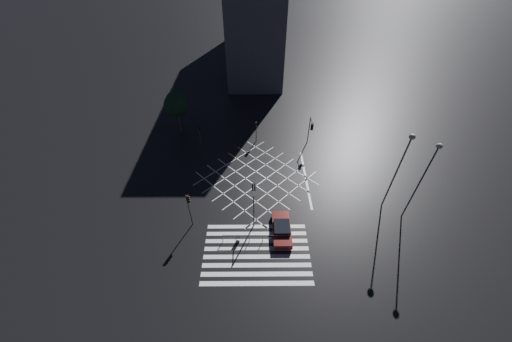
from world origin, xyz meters
TOP-DOWN VIEW (x-y plane):
  - ground_plane at (0.00, 0.00)m, footprint 200.00×200.00m
  - road_markings at (0.30, -6.67)m, footprint 15.63×21.81m
  - traffic_light_nw_main at (-7.74, 6.96)m, footprint 0.39×0.36m
  - traffic_light_sw_main at (-6.75, -7.10)m, footprint 0.39×0.36m
  - traffic_light_ne_cross at (7.51, 6.72)m, footprint 0.36×1.92m
  - traffic_light_median_south at (-0.27, -6.29)m, footprint 0.36×2.04m
  - traffic_light_median_north at (0.07, 7.84)m, footprint 0.36×0.39m
  - street_lamp_east at (16.00, -6.16)m, footprint 0.53×0.53m
  - street_lamp_west at (14.35, -4.52)m, footprint 0.58×0.58m
  - street_tree_near at (-11.86, 12.17)m, footprint 2.84×2.84m
  - street_tree_far at (-11.29, 10.25)m, footprint 3.36×3.36m
  - waiting_car at (2.60, -8.20)m, footprint 1.84×4.44m
  - pedestrian_railing at (-0.05, -9.29)m, footprint 6.78×0.09m

SIDE VIEW (x-z plane):
  - ground_plane at x=0.00m, z-range 0.00..0.00m
  - road_markings at x=0.30m, z-range 0.00..0.01m
  - waiting_car at x=2.60m, z-range -0.02..1.21m
  - pedestrian_railing at x=-0.05m, z-range 0.14..1.19m
  - traffic_light_median_north at x=0.07m, z-range 0.71..4.01m
  - traffic_light_nw_main at x=-7.74m, z-range 0.75..4.24m
  - traffic_light_ne_cross at x=7.51m, z-range 0.97..5.23m
  - traffic_light_sw_main at x=-6.75m, z-range 0.96..5.48m
  - traffic_light_median_south at x=-0.27m, z-range 1.04..5.64m
  - street_tree_near at x=-11.86m, z-range 1.37..7.01m
  - street_tree_far at x=-11.29m, z-range 1.45..7.75m
  - street_lamp_east at x=16.00m, z-range 1.98..11.94m
  - street_lamp_west at x=14.35m, z-range 2.28..12.10m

